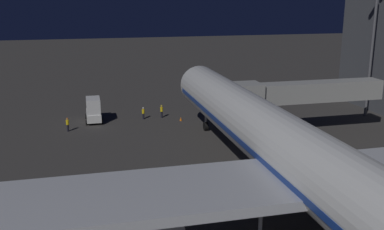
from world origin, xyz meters
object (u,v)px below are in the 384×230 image
object	(u,v)px
traffic_cone_nose_port	(210,117)
traffic_cone_nose_starboard	(181,119)
jet_bridge	(298,93)
ground_crew_by_belt_loader	(162,111)
apron_floodlight_mast	(373,38)
cargo_truck_aft	(93,109)
airliner_at_gate	(310,168)
ground_crew_under_port_wing	(68,124)
ground_crew_near_nose_gear	(143,113)

from	to	relation	value
traffic_cone_nose_port	traffic_cone_nose_starboard	distance (m)	4.40
jet_bridge	ground_crew_by_belt_loader	xyz separation A→B (m)	(15.45, -12.30, -4.48)
jet_bridge	traffic_cone_nose_starboard	xyz separation A→B (m)	(13.07, -9.98, -5.28)
apron_floodlight_mast	ground_crew_by_belt_loader	size ratio (longest dim) A/B	10.43
ground_crew_by_belt_loader	cargo_truck_aft	bearing A→B (deg)	-1.39
airliner_at_gate	cargo_truck_aft	distance (m)	38.90
ground_crew_by_belt_loader	traffic_cone_nose_starboard	xyz separation A→B (m)	(-2.38, 2.32, -0.79)
apron_floodlight_mast	ground_crew_by_belt_loader	world-z (taller)	apron_floodlight_mast
airliner_at_gate	apron_floodlight_mast	size ratio (longest dim) A/B	3.40
apron_floodlight_mast	ground_crew_under_port_wing	size ratio (longest dim) A/B	10.72
cargo_truck_aft	ground_crew_under_port_wing	size ratio (longest dim) A/B	2.55
airliner_at_gate	traffic_cone_nose_port	size ratio (longest dim) A/B	124.34
ground_crew_by_belt_loader	airliner_at_gate	bearing A→B (deg)	97.31
ground_crew_by_belt_loader	traffic_cone_nose_port	bearing A→B (deg)	161.09
jet_bridge	traffic_cone_nose_starboard	bearing A→B (deg)	-37.36
airliner_at_gate	traffic_cone_nose_port	xyz separation A→B (m)	(-2.20, -33.40, -5.13)
ground_crew_near_nose_gear	traffic_cone_nose_starboard	xyz separation A→B (m)	(-5.12, 2.20, -0.71)
jet_bridge	traffic_cone_nose_port	distance (m)	14.23
airliner_at_gate	ground_crew_under_port_wing	bearing A→B (deg)	-60.66
cargo_truck_aft	ground_crew_by_belt_loader	world-z (taller)	cargo_truck_aft
jet_bridge	cargo_truck_aft	bearing A→B (deg)	-26.39
airliner_at_gate	ground_crew_under_port_wing	xyz separation A→B (m)	(17.91, -31.87, -4.36)
ground_crew_near_nose_gear	ground_crew_by_belt_loader	distance (m)	2.74
ground_crew_near_nose_gear	jet_bridge	bearing A→B (deg)	146.21
ground_crew_under_port_wing	traffic_cone_nose_starboard	bearing A→B (deg)	-174.41
ground_crew_near_nose_gear	traffic_cone_nose_port	bearing A→B (deg)	167.01
jet_bridge	ground_crew_near_nose_gear	size ratio (longest dim) A/B	11.20
apron_floodlight_mast	traffic_cone_nose_starboard	xyz separation A→B (m)	(27.70, -3.73, -11.27)
ground_crew_under_port_wing	traffic_cone_nose_port	xyz separation A→B (m)	(-20.11, -1.54, -0.76)
cargo_truck_aft	traffic_cone_nose_port	size ratio (longest dim) A/B	8.69
apron_floodlight_mast	ground_crew_by_belt_loader	distance (m)	32.42
traffic_cone_nose_port	ground_crew_near_nose_gear	bearing A→B (deg)	-12.99
airliner_at_gate	traffic_cone_nose_starboard	distance (m)	33.86
traffic_cone_nose_port	ground_crew_under_port_wing	bearing A→B (deg)	4.37
traffic_cone_nose_starboard	apron_floodlight_mast	bearing A→B (deg)	172.33
cargo_truck_aft	ground_crew_near_nose_gear	xyz separation A→B (m)	(-7.08, 0.36, -0.82)
ground_crew_under_port_wing	traffic_cone_nose_port	world-z (taller)	ground_crew_under_port_wing
cargo_truck_aft	traffic_cone_nose_starboard	size ratio (longest dim) A/B	8.69
traffic_cone_nose_port	traffic_cone_nose_starboard	xyz separation A→B (m)	(4.40, 0.00, 0.00)
airliner_at_gate	ground_crew_by_belt_loader	xyz separation A→B (m)	(4.58, -35.73, -4.33)
apron_floodlight_mast	traffic_cone_nose_port	xyz separation A→B (m)	(23.30, -3.73, -11.27)
jet_bridge	ground_crew_by_belt_loader	bearing A→B (deg)	-38.52
traffic_cone_nose_starboard	ground_crew_near_nose_gear	bearing A→B (deg)	-23.22
traffic_cone_nose_port	cargo_truck_aft	bearing A→B (deg)	-8.77
airliner_at_gate	jet_bridge	bearing A→B (deg)	-114.90
jet_bridge	ground_crew_by_belt_loader	size ratio (longest dim) A/B	10.36
apron_floodlight_mast	ground_crew_near_nose_gear	bearing A→B (deg)	-10.23
ground_crew_near_nose_gear	traffic_cone_nose_starboard	bearing A→B (deg)	156.78
traffic_cone_nose_starboard	jet_bridge	bearing A→B (deg)	142.64
airliner_at_gate	jet_bridge	world-z (taller)	airliner_at_gate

